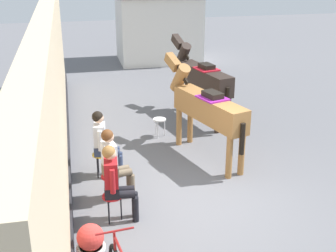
{
  "coord_description": "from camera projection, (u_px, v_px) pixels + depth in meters",
  "views": [
    {
      "loc": [
        -2.2,
        -7.02,
        4.34
      ],
      "look_at": [
        -0.4,
        1.2,
        1.05
      ],
      "focal_mm": 48.68,
      "sensor_mm": 36.0,
      "label": 1
    }
  ],
  "objects": [
    {
      "name": "spare_stool_white",
      "position": [
        159.0,
        121.0,
        11.13
      ],
      "size": [
        0.32,
        0.32,
        0.46
      ],
      "color": "white",
      "rests_on": "ground_plane"
    },
    {
      "name": "ground_plane",
      "position": [
        168.0,
        138.0,
        11.14
      ],
      "size": [
        40.0,
        40.0,
        0.0
      ],
      "primitive_type": "plane",
      "color": "slate"
    },
    {
      "name": "pub_facade_wall",
      "position": [
        55.0,
        105.0,
        8.7
      ],
      "size": [
        0.34,
        14.0,
        3.4
      ],
      "color": "#CCB793",
      "rests_on": "ground_plane"
    },
    {
      "name": "flower_planter_near",
      "position": [
        91.0,
        243.0,
        6.63
      ],
      "size": [
        0.43,
        0.43,
        0.64
      ],
      "color": "beige",
      "rests_on": "ground_plane"
    },
    {
      "name": "seated_visitor_middle",
      "position": [
        113.0,
        160.0,
        8.2
      ],
      "size": [
        0.61,
        0.48,
        1.39
      ],
      "color": "red",
      "rests_on": "ground_plane"
    },
    {
      "name": "seated_visitor_near",
      "position": [
        115.0,
        180.0,
        7.52
      ],
      "size": [
        0.61,
        0.49,
        1.39
      ],
      "color": "red",
      "rests_on": "ground_plane"
    },
    {
      "name": "distant_cottage",
      "position": [
        158.0,
        16.0,
        18.27
      ],
      "size": [
        3.4,
        2.6,
        3.5
      ],
      "color": "silver",
      "rests_on": "ground_plane"
    },
    {
      "name": "saddled_horse_near",
      "position": [
        206.0,
        107.0,
        9.77
      ],
      "size": [
        1.17,
        2.9,
        2.06
      ],
      "color": "#9E6B38",
      "rests_on": "ground_plane"
    },
    {
      "name": "seated_visitor_far",
      "position": [
        103.0,
        140.0,
        9.06
      ],
      "size": [
        0.61,
        0.49,
        1.39
      ],
      "color": "gold",
      "rests_on": "ground_plane"
    },
    {
      "name": "saddled_horse_far",
      "position": [
        202.0,
        77.0,
        12.06
      ],
      "size": [
        0.98,
        2.94,
        2.06
      ],
      "color": "#2D231E",
      "rests_on": "ground_plane"
    }
  ]
}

